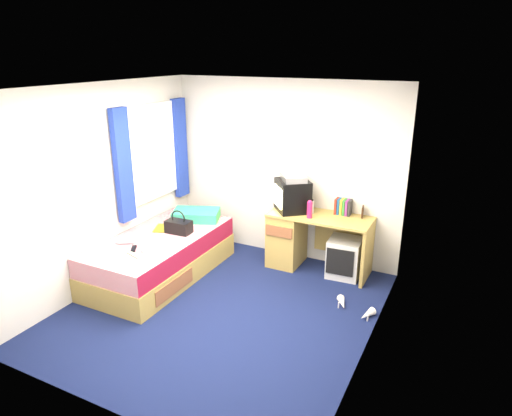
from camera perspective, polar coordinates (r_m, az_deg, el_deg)
The scene contains 20 objects.
ground at distance 5.21m, azimuth -4.36°, elevation -12.52°, with size 3.40×3.40×0.00m, color #0C1438.
room_shell at distance 4.62m, azimuth -4.81°, elevation 3.00°, with size 3.40×3.40×3.40m.
bed at distance 5.91m, azimuth -11.84°, elevation -5.91°, with size 1.01×2.00×0.54m.
pillow at distance 6.26m, azimuth -7.48°, elevation -0.86°, with size 0.61×0.39×0.13m, color teal.
desk at distance 6.04m, azimuth 5.48°, elevation -3.58°, with size 1.30×0.55×0.75m.
storage_cube at distance 5.91m, azimuth 11.00°, elevation -6.09°, with size 0.40×0.40×0.50m, color silver.
crt_tv at distance 5.89m, azimuth 4.56°, elevation 1.56°, with size 0.56×0.56×0.41m.
vcr at distance 5.83m, azimuth 4.67°, elevation 3.84°, with size 0.38×0.27×0.07m, color #A8A8AA.
book_row at distance 5.88m, azimuth 10.85°, elevation 0.15°, with size 0.20×0.13×0.20m.
picture_frame at distance 5.84m, azimuth 13.19°, elevation -0.46°, with size 0.02×0.12×0.14m, color black.
pink_water_bottle at distance 5.69m, azimuth 6.71°, elevation -0.26°, with size 0.07×0.07×0.20m, color #DA1E5C.
aerosol_can at distance 5.86m, azimuth 7.02°, elevation 0.12°, with size 0.05×0.05×0.17m, color silver.
handbag at distance 5.83m, azimuth -9.65°, elevation -2.26°, with size 0.33×0.19×0.30m.
towel at distance 5.35m, azimuth -11.89°, elevation -4.86°, with size 0.30×0.25×0.10m, color white.
magazine at distance 6.03m, azimuth -11.50°, elevation -2.48°, with size 0.21×0.28×0.01m, color yellow.
water_bottle at distance 5.67m, azimuth -15.96°, elevation -3.98°, with size 0.07×0.07×0.20m, color white.
colour_swatch_fan at distance 5.34m, azimuth -14.96°, elevation -5.70°, with size 0.22×0.06×0.01m, color orange.
remote_control at distance 5.50m, azimuth -15.04°, elevation -4.92°, with size 0.05×0.16×0.02m, color black.
window_assembly at distance 6.21m, azimuth -12.78°, elevation 6.48°, with size 0.11×1.42×1.40m.
white_heels at distance 5.24m, azimuth 12.19°, elevation -12.21°, with size 0.48×0.35×0.09m.
Camera 1 is at (2.33, -3.78, 2.73)m, focal length 32.00 mm.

